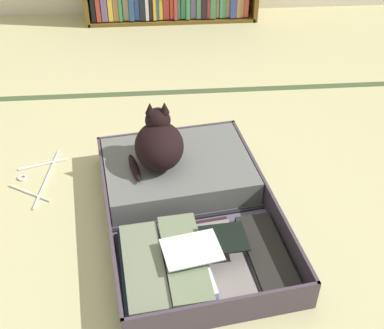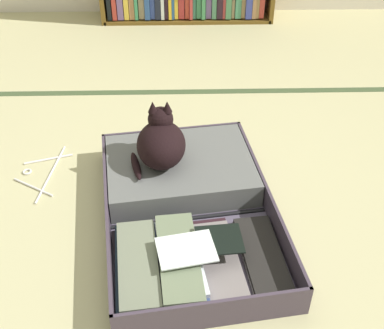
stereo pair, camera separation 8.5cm
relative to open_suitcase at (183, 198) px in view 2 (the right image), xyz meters
name	(u,v)px [view 2 (the right image)]	position (x,y,z in m)	size (l,w,h in m)	color
ground_plane	(159,244)	(-0.09, -0.20, -0.05)	(10.00, 10.00, 0.00)	tan
tatami_border	(165,92)	(-0.09, 0.96, -0.05)	(4.80, 0.05, 0.00)	#3D4E2E
open_suitcase	(183,198)	(0.00, 0.00, 0.00)	(0.78, 1.07, 0.13)	#3F3441
black_cat	(161,142)	(-0.09, 0.16, 0.17)	(0.24, 0.26, 0.27)	black
clothes_hanger	(43,173)	(-0.63, 0.24, -0.05)	(0.23, 0.40, 0.01)	silver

